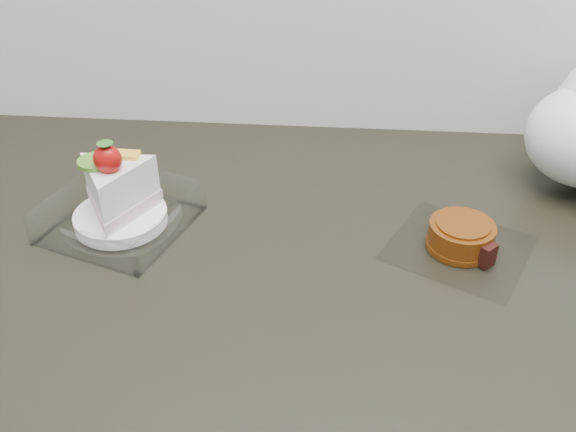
% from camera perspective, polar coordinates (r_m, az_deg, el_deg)
% --- Properties ---
extents(cake_tray, '(0.20, 0.20, 0.13)m').
position_cam_1_polar(cake_tray, '(0.83, -14.85, 1.06)').
color(cake_tray, white).
rests_on(cake_tray, counter).
extents(mooncake_wrap, '(0.21, 0.20, 0.04)m').
position_cam_1_polar(mooncake_wrap, '(0.80, 15.17, -1.97)').
color(mooncake_wrap, white).
rests_on(mooncake_wrap, counter).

